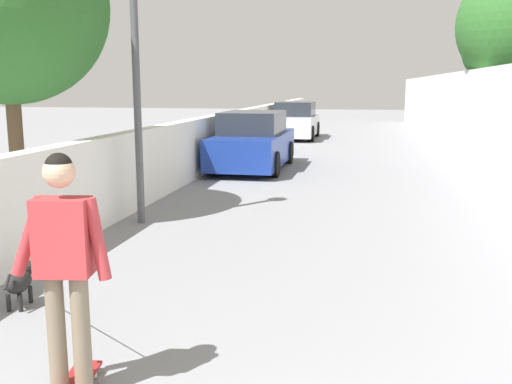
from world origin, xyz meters
The scene contains 10 objects.
ground_plane centered at (14.00, 0.00, 0.00)m, with size 80.00×80.00×0.00m, color gray.
wall_left centered at (12.00, 3.24, 0.71)m, with size 48.00×0.30×1.42m, color silver.
fence_right centered at (12.00, -3.24, 1.28)m, with size 48.00×0.30×2.57m, color white.
tree_left_near centered at (7.50, 4.62, 3.44)m, with size 3.13×3.13×4.97m.
tree_right_mid centered at (19.00, -4.81, 3.24)m, with size 2.06×2.06×4.23m.
lamp_post centered at (7.89, 2.69, 3.10)m, with size 0.36×0.36×4.56m.
person_skateboarder centered at (2.63, 1.12, 1.08)m, with size 0.27×0.72×1.70m.
dog centered at (4.16, 2.50, 0.28)m, with size 1.83×1.53×1.06m.
car_near centered at (14.32, 2.09, 0.72)m, with size 4.16×1.80×1.54m.
car_far centered at (23.59, 2.09, 0.71)m, with size 4.03×1.80×1.54m.
Camera 1 is at (-0.94, -0.93, 2.23)m, focal length 40.83 mm.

